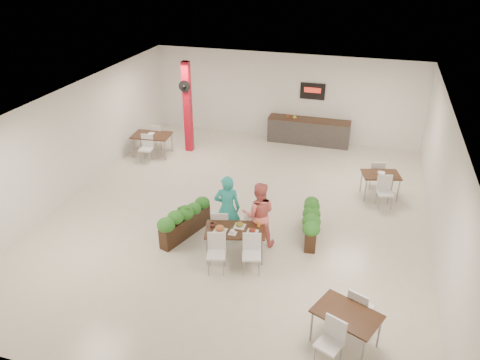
# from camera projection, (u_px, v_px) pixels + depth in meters

# --- Properties ---
(ground) EXTENTS (12.00, 12.00, 0.00)m
(ground) POSITION_uv_depth(u_px,v_px,m) (239.00, 215.00, 12.95)
(ground) COLOR beige
(ground) RESTS_ON ground
(room_shell) EXTENTS (10.10, 12.10, 3.22)m
(room_shell) POSITION_uv_depth(u_px,v_px,m) (239.00, 148.00, 12.04)
(room_shell) COLOR white
(room_shell) RESTS_ON ground
(red_column) EXTENTS (0.40, 0.41, 3.20)m
(red_column) POSITION_uv_depth(u_px,v_px,m) (188.00, 106.00, 16.19)
(red_column) COLOR #AF0B1F
(red_column) RESTS_ON ground
(service_counter) EXTENTS (3.00, 0.64, 2.20)m
(service_counter) POSITION_uv_depth(u_px,v_px,m) (309.00, 131.00, 17.30)
(service_counter) COLOR #312E2C
(service_counter) RESTS_ON ground
(main_table) EXTENTS (1.58, 1.87, 0.92)m
(main_table) POSITION_uv_depth(u_px,v_px,m) (235.00, 233.00, 10.98)
(main_table) COLOR black
(main_table) RESTS_ON ground
(diner_man) EXTENTS (0.73, 0.57, 1.77)m
(diner_man) POSITION_uv_depth(u_px,v_px,m) (227.00, 208.00, 11.53)
(diner_man) COLOR teal
(diner_man) RESTS_ON ground
(diner_woman) EXTENTS (0.96, 0.82, 1.69)m
(diner_woman) POSITION_uv_depth(u_px,v_px,m) (259.00, 214.00, 11.34)
(diner_woman) COLOR #F2726B
(diner_woman) RESTS_ON ground
(planter_left) EXTENTS (0.84, 1.71, 0.92)m
(planter_left) POSITION_uv_depth(u_px,v_px,m) (185.00, 219.00, 11.83)
(planter_left) COLOR black
(planter_left) RESTS_ON ground
(planter_right) EXTENTS (0.58, 1.69, 0.88)m
(planter_right) POSITION_uv_depth(u_px,v_px,m) (311.00, 219.00, 11.83)
(planter_right) COLOR black
(planter_right) RESTS_ON ground
(side_table_a) EXTENTS (1.39, 1.65, 0.92)m
(side_table_a) POSITION_uv_depth(u_px,v_px,m) (152.00, 138.00, 16.30)
(side_table_a) COLOR black
(side_table_a) RESTS_ON ground
(side_table_b) EXTENTS (1.21, 1.67, 0.92)m
(side_table_b) POSITION_uv_depth(u_px,v_px,m) (381.00, 178.00, 13.57)
(side_table_b) COLOR black
(side_table_b) RESTS_ON ground
(side_table_c) EXTENTS (1.38, 1.65, 0.92)m
(side_table_c) POSITION_uv_depth(u_px,v_px,m) (346.00, 318.00, 8.53)
(side_table_c) COLOR black
(side_table_c) RESTS_ON ground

